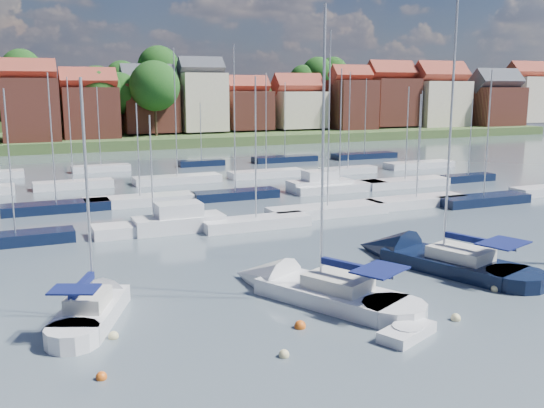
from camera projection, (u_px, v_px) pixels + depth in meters
name	position (u px, v px, depth m)	size (l,w,h in m)	color
ground	(179.00, 188.00, 67.53)	(260.00, 260.00, 0.00)	#3F4C56
sailboat_left	(97.00, 307.00, 30.01)	(5.80, 9.31, 12.49)	silver
sailboat_centre	(306.00, 289.00, 32.69)	(8.26, 12.26, 16.41)	silver
sailboat_navy	(427.00, 259.00, 38.47)	(7.53, 13.43, 17.97)	black
tender	(407.00, 332.00, 27.23)	(3.27, 2.46, 0.64)	silver
buoy_a	(102.00, 379.00, 23.37)	(0.43, 0.43, 0.43)	#D85914
buoy_b	(284.00, 357.00, 25.31)	(0.45, 0.45, 0.45)	beige
buoy_c	(300.00, 328.00, 28.35)	(0.54, 0.54, 0.54)	#D85914
buoy_d	(456.00, 320.00, 29.29)	(0.48, 0.48, 0.48)	beige
buoy_e	(389.00, 258.00, 39.95)	(0.46, 0.46, 0.46)	#D85914
buoy_f	(495.00, 291.00, 33.51)	(0.49, 0.49, 0.49)	beige
buoy_g	(114.00, 338.00, 27.19)	(0.47, 0.47, 0.47)	beige
marina_field	(209.00, 190.00, 63.82)	(79.62, 41.41, 15.93)	silver
far_shore_town	(91.00, 113.00, 151.00)	(212.46, 90.00, 22.27)	#485B2D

